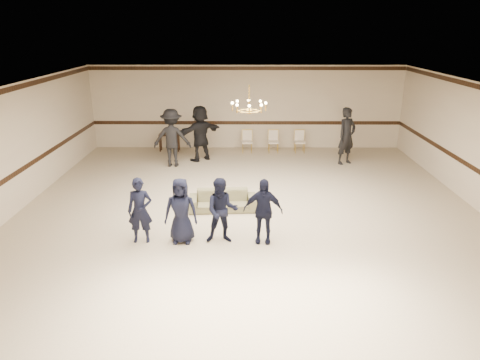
% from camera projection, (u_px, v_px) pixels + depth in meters
% --- Properties ---
extents(room, '(12.01, 14.01, 3.21)m').
position_uv_depth(room, '(249.00, 158.00, 10.52)').
color(room, '#C2B895').
rests_on(room, ground).
extents(chair_rail, '(12.00, 0.02, 0.14)m').
position_uv_depth(chair_rail, '(247.00, 123.00, 17.31)').
color(chair_rail, black).
rests_on(chair_rail, wall_back).
extents(crown_molding, '(12.00, 0.02, 0.14)m').
position_uv_depth(crown_molding, '(247.00, 68.00, 16.63)').
color(crown_molding, black).
rests_on(crown_molding, wall_back).
extents(chandelier, '(0.94, 0.94, 0.89)m').
position_uv_depth(chandelier, '(249.00, 98.00, 11.04)').
color(chandelier, gold).
rests_on(chandelier, ceiling).
extents(boy_a, '(0.57, 0.39, 1.49)m').
position_uv_depth(boy_a, '(140.00, 211.00, 9.70)').
color(boy_a, black).
rests_on(boy_a, floor).
extents(boy_b, '(0.73, 0.49, 1.49)m').
position_uv_depth(boy_b, '(181.00, 211.00, 9.70)').
color(boy_b, black).
rests_on(boy_b, floor).
extents(boy_c, '(0.74, 0.59, 1.49)m').
position_uv_depth(boy_c, '(222.00, 211.00, 9.69)').
color(boy_c, black).
rests_on(boy_c, floor).
extents(boy_d, '(0.91, 0.46, 1.49)m').
position_uv_depth(boy_d, '(263.00, 211.00, 9.69)').
color(boy_d, black).
rests_on(boy_d, floor).
extents(settee, '(1.80, 0.80, 0.51)m').
position_uv_depth(settee, '(223.00, 200.00, 11.58)').
color(settee, '#696846').
rests_on(settee, floor).
extents(adult_left, '(1.28, 0.74, 1.98)m').
position_uv_depth(adult_left, '(172.00, 138.00, 15.02)').
color(adult_left, black).
rests_on(adult_left, floor).
extents(adult_mid, '(1.81, 1.57, 1.98)m').
position_uv_depth(adult_mid, '(200.00, 133.00, 15.67)').
color(adult_mid, black).
rests_on(adult_mid, floor).
extents(adult_right, '(0.86, 0.78, 1.98)m').
position_uv_depth(adult_right, '(347.00, 136.00, 15.27)').
color(adult_right, black).
rests_on(adult_right, floor).
extents(banquet_chair_left, '(0.43, 0.43, 0.83)m').
position_uv_depth(banquet_chair_left, '(247.00, 142.00, 16.84)').
color(banquet_chair_left, beige).
rests_on(banquet_chair_left, floor).
extents(banquet_chair_mid, '(0.42, 0.42, 0.83)m').
position_uv_depth(banquet_chair_mid, '(273.00, 142.00, 16.83)').
color(banquet_chair_mid, beige).
rests_on(banquet_chair_mid, floor).
extents(banquet_chair_right, '(0.42, 0.42, 0.83)m').
position_uv_depth(banquet_chair_right, '(300.00, 142.00, 16.83)').
color(banquet_chair_right, beige).
rests_on(banquet_chair_right, floor).
extents(console_table, '(0.81, 0.38, 0.66)m').
position_uv_depth(console_table, '(170.00, 142.00, 17.07)').
color(console_table, black).
rests_on(console_table, floor).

